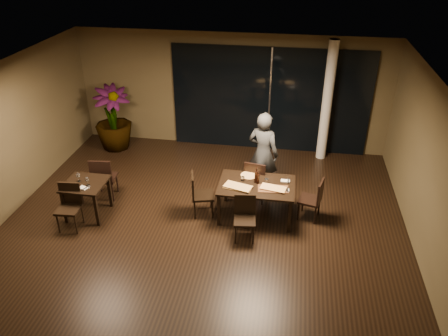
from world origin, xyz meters
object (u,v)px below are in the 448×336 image
diner (263,153)px  bottle_a (256,175)px  side_table (86,188)px  chair_main_near (245,215)px  chair_main_far (256,179)px  chair_main_right (314,198)px  main_table (257,188)px  bottle_b (258,177)px  bottle_c (256,175)px  chair_side_far (103,177)px  chair_main_left (199,192)px  chair_side_near (70,203)px  potted_plant (113,118)px

diner → bottle_a: (-0.06, -0.90, -0.03)m
side_table → chair_main_near: chair_main_near is taller
diner → bottle_a: size_ratio=5.72×
chair_main_far → diner: diner is taller
chair_main_far → chair_main_right: 1.30m
main_table → chair_main_right: size_ratio=1.67×
chair_main_right → bottle_b: bearing=-73.5°
main_table → bottle_c: size_ratio=4.82×
chair_main_far → bottle_c: bottle_c is taller
bottle_c → chair_side_far: bearing=179.7°
chair_main_near → chair_side_far: (-3.14, 0.81, 0.07)m
side_table → chair_side_far: (0.11, 0.61, -0.07)m
side_table → chair_main_left: bearing=9.5°
chair_side_near → chair_main_near: bearing=-0.4°
diner → chair_main_left: bearing=62.6°
side_table → chair_main_right: (4.55, 0.59, -0.12)m
main_table → diner: size_ratio=0.80×
main_table → bottle_c: (-0.02, 0.09, 0.23)m
chair_side_far → diner: size_ratio=0.53×
side_table → diner: size_ratio=0.42×
chair_main_right → chair_main_far: bearing=-96.1°
chair_side_near → potted_plant: potted_plant is taller
bottle_a → bottle_c: bottle_a is taller
chair_main_far → potted_plant: bearing=-16.1°
potted_plant → bottle_b: potted_plant is taller
side_table → potted_plant: potted_plant is taller
chair_main_far → bottle_b: bearing=109.3°
side_table → chair_side_near: 0.46m
diner → bottle_c: 0.90m
chair_main_far → chair_side_far: size_ratio=0.98×
chair_side_near → diner: bearing=23.8°
chair_main_left → chair_side_far: bearing=69.3°
chair_main_far → chair_main_left: 1.29m
chair_side_far → diner: bearing=-172.0°
main_table → chair_main_right: chair_main_right is taller
chair_main_right → potted_plant: bearing=-100.6°
chair_main_near → bottle_c: bottle_c is taller
side_table → chair_main_far: (3.34, 1.05, -0.08)m
diner → chair_main_right: bearing=160.7°
chair_main_left → chair_side_near: size_ratio=1.01×
chair_main_left → bottle_a: 1.22m
main_table → bottle_a: size_ratio=4.55×
side_table → chair_main_left: size_ratio=0.85×
chair_main_near → chair_main_right: 1.52m
bottle_a → chair_main_near: bearing=-99.1°
chair_main_left → bottle_c: bearing=-93.8°
side_table → chair_main_far: 3.50m
chair_main_near → chair_main_left: chair_main_left is taller
main_table → chair_side_far: bearing=178.2°
chair_main_far → bottle_b: bottle_b is taller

